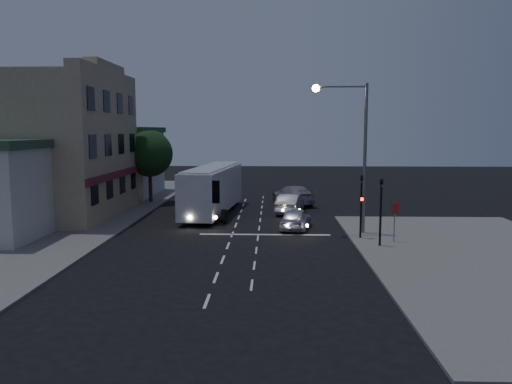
{
  "coord_description": "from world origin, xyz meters",
  "views": [
    {
      "loc": [
        2.41,
        -27.95,
        6.38
      ],
      "look_at": [
        1.35,
        5.46,
        2.2
      ],
      "focal_mm": 35.0,
      "sensor_mm": 36.0,
      "label": 1
    }
  ],
  "objects_px": {
    "car_sedan_a": "(290,204)",
    "traffic_signal_side": "(381,204)",
    "tour_bus": "(213,188)",
    "streetlight": "(354,141)",
    "car_sedan_b": "(293,195)",
    "traffic_signal_main": "(361,199)",
    "car_suv": "(296,218)",
    "regulatory_sign": "(395,216)",
    "street_tree": "(149,152)"
  },
  "relations": [
    {
      "from": "traffic_signal_side",
      "to": "streetlight",
      "type": "distance_m",
      "value": 4.84
    },
    {
      "from": "tour_bus",
      "to": "car_suv",
      "type": "distance_m",
      "value": 8.5
    },
    {
      "from": "car_sedan_b",
      "to": "streetlight",
      "type": "relative_size",
      "value": 0.62
    },
    {
      "from": "car_sedan_a",
      "to": "traffic_signal_main",
      "type": "xyz_separation_m",
      "value": [
        3.77,
        -9.15,
        1.67
      ]
    },
    {
      "from": "streetlight",
      "to": "traffic_signal_main",
      "type": "bearing_deg",
      "value": -79.8
    },
    {
      "from": "traffic_signal_side",
      "to": "regulatory_sign",
      "type": "height_order",
      "value": "traffic_signal_side"
    },
    {
      "from": "regulatory_sign",
      "to": "streetlight",
      "type": "bearing_deg",
      "value": 128.75
    },
    {
      "from": "car_sedan_b",
      "to": "traffic_signal_main",
      "type": "distance_m",
      "value": 14.43
    },
    {
      "from": "traffic_signal_main",
      "to": "regulatory_sign",
      "type": "xyz_separation_m",
      "value": [
        1.7,
        -1.01,
        -0.82
      ]
    },
    {
      "from": "car_sedan_a",
      "to": "traffic_signal_side",
      "type": "relative_size",
      "value": 1.11
    },
    {
      "from": "tour_bus",
      "to": "car_sedan_a",
      "type": "distance_m",
      "value": 6.02
    },
    {
      "from": "car_suv",
      "to": "traffic_signal_main",
      "type": "xyz_separation_m",
      "value": [
        3.64,
        -3.02,
        1.72
      ]
    },
    {
      "from": "traffic_signal_main",
      "to": "street_tree",
      "type": "xyz_separation_m",
      "value": [
        -15.81,
        14.25,
        2.08
      ]
    },
    {
      "from": "tour_bus",
      "to": "car_suv",
      "type": "height_order",
      "value": "tour_bus"
    },
    {
      "from": "traffic_signal_side",
      "to": "streetlight",
      "type": "relative_size",
      "value": 0.46
    },
    {
      "from": "car_sedan_a",
      "to": "car_sedan_b",
      "type": "xyz_separation_m",
      "value": [
        0.42,
        4.79,
        0.05
      ]
    },
    {
      "from": "car_sedan_b",
      "to": "traffic_signal_side",
      "type": "height_order",
      "value": "traffic_signal_side"
    },
    {
      "from": "car_sedan_a",
      "to": "traffic_signal_side",
      "type": "xyz_separation_m",
      "value": [
        4.47,
        -11.13,
        1.67
      ]
    },
    {
      "from": "regulatory_sign",
      "to": "street_tree",
      "type": "distance_m",
      "value": 23.4
    },
    {
      "from": "tour_bus",
      "to": "car_suv",
      "type": "xyz_separation_m",
      "value": [
        6.03,
        -5.87,
        -1.26
      ]
    },
    {
      "from": "tour_bus",
      "to": "streetlight",
      "type": "distance_m",
      "value": 12.59
    },
    {
      "from": "traffic_signal_side",
      "to": "car_sedan_b",
      "type": "bearing_deg",
      "value": 104.28
    },
    {
      "from": "traffic_signal_side",
      "to": "tour_bus",
      "type": "bearing_deg",
      "value": 133.65
    },
    {
      "from": "tour_bus",
      "to": "streetlight",
      "type": "height_order",
      "value": "streetlight"
    },
    {
      "from": "car_sedan_a",
      "to": "streetlight",
      "type": "distance_m",
      "value": 9.85
    },
    {
      "from": "street_tree",
      "to": "car_suv",
      "type": "bearing_deg",
      "value": -42.69
    },
    {
      "from": "car_sedan_a",
      "to": "street_tree",
      "type": "height_order",
      "value": "street_tree"
    },
    {
      "from": "car_suv",
      "to": "car_sedan_a",
      "type": "bearing_deg",
      "value": -77.52
    },
    {
      "from": "car_sedan_a",
      "to": "streetlight",
      "type": "xyz_separation_m",
      "value": [
        3.52,
        -7.73,
        4.98
      ]
    },
    {
      "from": "car_sedan_a",
      "to": "car_sedan_b",
      "type": "distance_m",
      "value": 4.8
    },
    {
      "from": "car_suv",
      "to": "car_sedan_b",
      "type": "xyz_separation_m",
      "value": [
        0.29,
        10.92,
        0.11
      ]
    },
    {
      "from": "car_suv",
      "to": "traffic_signal_main",
      "type": "bearing_deg",
      "value": 151.51
    },
    {
      "from": "car_sedan_b",
      "to": "street_tree",
      "type": "xyz_separation_m",
      "value": [
        -12.46,
        0.31,
        3.69
      ]
    },
    {
      "from": "traffic_signal_side",
      "to": "streetlight",
      "type": "bearing_deg",
      "value": 105.7
    },
    {
      "from": "car_suv",
      "to": "tour_bus",
      "type": "bearing_deg",
      "value": -33.01
    },
    {
      "from": "car_sedan_b",
      "to": "regulatory_sign",
      "type": "relative_size",
      "value": 2.52
    },
    {
      "from": "car_sedan_b",
      "to": "regulatory_sign",
      "type": "xyz_separation_m",
      "value": [
        5.05,
        -14.95,
        0.79
      ]
    },
    {
      "from": "streetlight",
      "to": "street_tree",
      "type": "height_order",
      "value": "streetlight"
    },
    {
      "from": "tour_bus",
      "to": "car_sedan_b",
      "type": "relative_size",
      "value": 2.17
    },
    {
      "from": "regulatory_sign",
      "to": "street_tree",
      "type": "height_order",
      "value": "street_tree"
    },
    {
      "from": "car_sedan_b",
      "to": "traffic_signal_main",
      "type": "xyz_separation_m",
      "value": [
        3.35,
        -13.94,
        1.62
      ]
    },
    {
      "from": "tour_bus",
      "to": "street_tree",
      "type": "xyz_separation_m",
      "value": [
        -6.14,
        5.36,
        2.54
      ]
    },
    {
      "from": "street_tree",
      "to": "traffic_signal_main",
      "type": "bearing_deg",
      "value": -42.03
    },
    {
      "from": "tour_bus",
      "to": "regulatory_sign",
      "type": "height_order",
      "value": "tour_bus"
    },
    {
      "from": "car_sedan_a",
      "to": "regulatory_sign",
      "type": "relative_size",
      "value": 2.07
    },
    {
      "from": "car_sedan_a",
      "to": "car_sedan_b",
      "type": "bearing_deg",
      "value": -83.21
    },
    {
      "from": "traffic_signal_main",
      "to": "traffic_signal_side",
      "type": "relative_size",
      "value": 1.0
    },
    {
      "from": "car_sedan_a",
      "to": "streetlight",
      "type": "relative_size",
      "value": 0.51
    },
    {
      "from": "car_suv",
      "to": "car_sedan_b",
      "type": "bearing_deg",
      "value": -80.29
    },
    {
      "from": "car_sedan_a",
      "to": "street_tree",
      "type": "relative_size",
      "value": 0.73
    }
  ]
}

